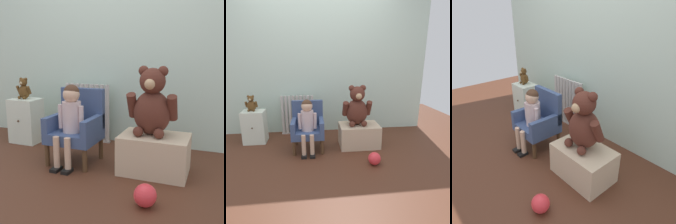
% 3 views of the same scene
% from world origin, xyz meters
% --- Properties ---
extents(ground_plane, '(6.00, 6.00, 0.00)m').
position_xyz_m(ground_plane, '(0.00, 0.00, 0.00)').
color(ground_plane, '#4F2A1B').
extents(back_wall, '(3.80, 0.05, 2.40)m').
position_xyz_m(back_wall, '(0.00, 1.23, 1.20)').
color(back_wall, silver).
rests_on(back_wall, ground_plane).
extents(radiator, '(0.56, 0.05, 0.67)m').
position_xyz_m(radiator, '(-0.36, 1.11, 0.33)').
color(radiator, beige).
rests_on(radiator, ground_plane).
extents(small_dresser, '(0.33, 0.28, 0.50)m').
position_xyz_m(small_dresser, '(-0.99, 0.81, 0.25)').
color(small_dresser, silver).
rests_on(small_dresser, ground_plane).
extents(child_armchair, '(0.44, 0.41, 0.68)m').
position_xyz_m(child_armchair, '(-0.17, 0.50, 0.34)').
color(child_armchair, '#3B4E7A').
rests_on(child_armchair, ground_plane).
extents(child_figure, '(0.25, 0.35, 0.74)m').
position_xyz_m(child_figure, '(-0.17, 0.39, 0.48)').
color(child_figure, beige).
rests_on(child_figure, ground_plane).
extents(low_bench, '(0.57, 0.39, 0.33)m').
position_xyz_m(low_bench, '(0.57, 0.49, 0.17)').
color(low_bench, '#CAAF8F').
rests_on(low_bench, ground_plane).
extents(large_teddy_bear, '(0.42, 0.30, 0.58)m').
position_xyz_m(large_teddy_bear, '(0.54, 0.51, 0.59)').
color(large_teddy_bear, '#51271D').
rests_on(large_teddy_bear, low_bench).
extents(small_teddy_bear, '(0.17, 0.12, 0.24)m').
position_xyz_m(small_teddy_bear, '(-1.01, 0.82, 0.61)').
color(small_teddy_bear, '#563819').
rests_on(small_teddy_bear, small_dresser).
extents(toy_ball, '(0.16, 0.16, 0.16)m').
position_xyz_m(toy_ball, '(0.64, -0.08, 0.08)').
color(toy_ball, '#E4323B').
rests_on(toy_ball, ground_plane).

